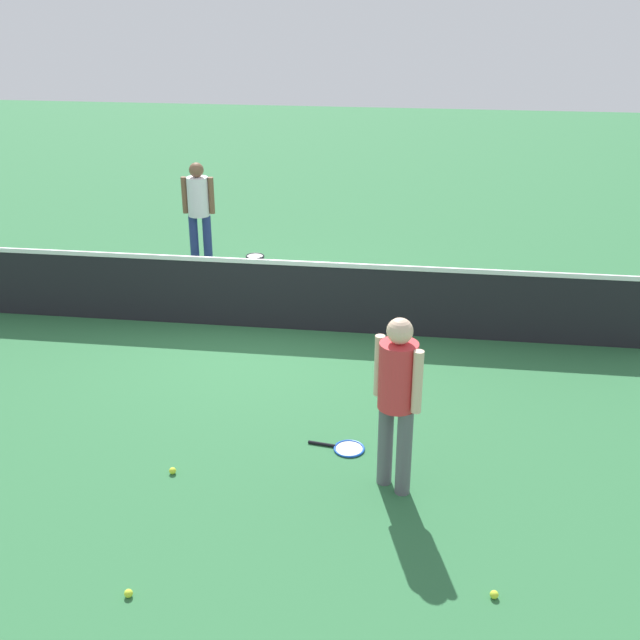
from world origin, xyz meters
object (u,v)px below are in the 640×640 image
tennis_racket_near_player (346,448)px  tennis_racket_far_player (256,256)px  tennis_ball_by_net (494,595)px  tennis_ball_near_player (173,471)px  tennis_ball_midcourt (128,593)px  player_near_side (397,391)px  player_far_side (199,206)px

tennis_racket_near_player → tennis_racket_far_player: 6.03m
tennis_racket_far_player → tennis_ball_by_net: (3.45, -7.53, 0.02)m
tennis_racket_near_player → tennis_ball_near_player: bearing=-158.1°
tennis_racket_near_player → tennis_ball_midcourt: bearing=-122.6°
tennis_ball_near_player → tennis_racket_far_player: bearing=94.8°
tennis_ball_by_net → tennis_ball_midcourt: same height
tennis_racket_far_player → tennis_ball_near_player: size_ratio=8.38×
tennis_ball_by_net → tennis_ball_midcourt: size_ratio=1.00×
player_near_side → tennis_ball_midcourt: player_near_side is taller
player_far_side → tennis_ball_by_net: bearing=-58.8°
player_near_side → tennis_racket_far_player: player_near_side is taller
player_far_side → tennis_racket_far_player: (0.78, 0.54, -1.00)m
player_far_side → tennis_racket_near_player: size_ratio=2.83×
player_far_side → tennis_ball_midcourt: 7.56m
player_near_side → tennis_ball_near_player: 2.30m
tennis_ball_near_player → tennis_ball_by_net: 3.17m
player_far_side → tennis_ball_midcourt: player_far_side is taller
player_near_side → tennis_ball_near_player: player_near_side is taller
tennis_racket_near_player → player_near_side: bearing=-49.1°
tennis_racket_far_player → tennis_ball_midcourt: (0.69, -7.89, 0.02)m
tennis_racket_far_player → player_far_side: bearing=-145.6°
player_near_side → tennis_ball_by_net: size_ratio=25.76×
tennis_ball_by_net → tennis_ball_midcourt: (-2.75, -0.36, 0.00)m
player_near_side → player_far_side: (-3.40, 5.68, 0.00)m
tennis_racket_near_player → tennis_ball_midcourt: (-1.43, -2.24, 0.02)m
player_near_side → tennis_ball_by_net: (0.83, -1.32, -0.98)m
tennis_racket_near_player → player_far_side: bearing=119.6°
player_far_side → tennis_racket_far_player: player_far_side is taller
player_near_side → tennis_ball_near_player: (-2.08, -0.07, -0.98)m
player_far_side → tennis_racket_far_player: bearing=34.4°
tennis_ball_midcourt → player_near_side: bearing=41.1°
tennis_ball_midcourt → tennis_racket_near_player: bearing=57.4°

